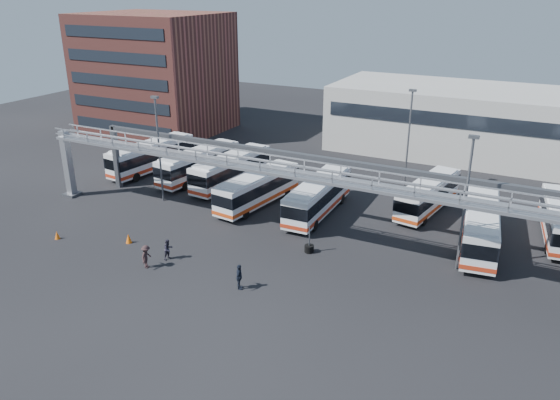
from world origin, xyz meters
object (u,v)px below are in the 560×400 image
at_px(bus_2, 231,169).
at_px(bus_7, 481,226).
at_px(light_pole_back, 409,135).
at_px(pedestrian_b, 168,249).
at_px(bus_4, 318,196).
at_px(cone_left, 57,235).
at_px(light_pole_mid, 466,197).
at_px(bus_3, 258,188).
at_px(bus_6, 428,194).
at_px(cone_right, 129,238).
at_px(tire_stack, 309,248).
at_px(bus_0, 152,155).
at_px(pedestrian_c, 146,257).
at_px(bus_1, 199,163).
at_px(pedestrian_d, 239,277).
at_px(light_pole_left, 159,144).

bearing_deg(bus_2, bus_7, -1.91).
relative_size(light_pole_back, bus_7, 0.91).
xyz_separation_m(bus_7, pedestrian_b, (-20.84, -12.95, -1.04)).
distance_m(bus_4, bus_7, 14.14).
bearing_deg(bus_2, cone_left, -103.94).
height_order(bus_2, bus_7, bus_7).
xyz_separation_m(light_pole_mid, bus_2, (-24.31, 7.68, -3.90)).
relative_size(bus_3, bus_6, 1.03).
bearing_deg(light_pole_back, cone_left, -132.08).
relative_size(bus_3, cone_right, 13.45).
xyz_separation_m(cone_left, tire_stack, (19.58, 7.34, 0.02)).
distance_m(light_pole_back, bus_0, 27.99).
bearing_deg(pedestrian_b, bus_7, -46.08).
bearing_deg(bus_3, pedestrian_b, -85.83).
bearing_deg(bus_0, light_pole_back, 22.27).
height_order(bus_0, bus_2, bus_0).
bearing_deg(pedestrian_c, bus_6, -52.92).
height_order(bus_7, tire_stack, bus_7).
height_order(bus_2, bus_6, bus_2).
xyz_separation_m(bus_1, bus_3, (9.23, -3.57, -0.06)).
height_order(bus_2, cone_left, bus_2).
xyz_separation_m(bus_1, pedestrian_c, (7.88, -18.04, -0.92)).
bearing_deg(pedestrian_d, light_pole_left, 35.26).
distance_m(bus_0, bus_6, 30.29).
height_order(bus_7, pedestrian_b, bus_7).
distance_m(light_pole_mid, bus_1, 29.76).
xyz_separation_m(pedestrian_d, cone_right, (-11.76, 2.05, -0.53)).
xyz_separation_m(bus_0, bus_4, (21.45, -2.85, -0.05)).
relative_size(light_pole_mid, bus_6, 0.99).
bearing_deg(bus_1, bus_3, -14.23).
xyz_separation_m(light_pole_back, bus_0, (-26.72, -7.38, -3.87)).
xyz_separation_m(pedestrian_b, pedestrian_d, (7.10, -1.29, 0.11)).
bearing_deg(bus_1, tire_stack, -23.32).
bearing_deg(light_pole_left, bus_3, 20.03).
relative_size(light_pole_mid, pedestrian_d, 5.51).
distance_m(bus_2, pedestrian_d, 20.86).
bearing_deg(cone_right, cone_left, -159.79).
xyz_separation_m(light_pole_back, bus_1, (-20.47, -7.23, -3.91)).
bearing_deg(bus_6, light_pole_mid, -56.67).
distance_m(bus_2, cone_left, 18.61).
distance_m(bus_4, bus_6, 10.23).
height_order(bus_1, cone_left, bus_1).
bearing_deg(pedestrian_b, bus_1, 39.67).
xyz_separation_m(light_pole_back, cone_left, (-22.42, -24.84, -5.39)).
bearing_deg(light_pole_back, pedestrian_b, -117.05).
relative_size(light_pole_left, pedestrian_b, 6.22).
relative_size(bus_4, cone_left, 15.86).
xyz_separation_m(light_pole_mid, bus_4, (-13.27, 4.77, -3.92)).
bearing_deg(pedestrian_d, bus_2, 13.94).
height_order(bus_2, bus_4, bus_2).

